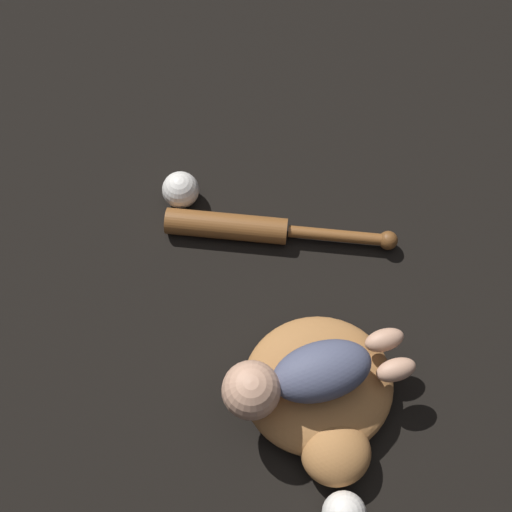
% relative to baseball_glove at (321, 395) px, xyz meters
% --- Properties ---
extents(ground_plane, '(6.00, 6.00, 0.00)m').
position_rel_baseball_glove_xyz_m(ground_plane, '(-0.01, -0.06, -0.04)').
color(ground_plane, black).
extents(baseball_glove, '(0.34, 0.36, 0.09)m').
position_rel_baseball_glove_xyz_m(baseball_glove, '(0.00, 0.00, 0.00)').
color(baseball_glove, '#A8703D').
rests_on(baseball_glove, ground).
extents(baby_figure, '(0.35, 0.16, 0.10)m').
position_rel_baseball_glove_xyz_m(baby_figure, '(0.03, -0.03, 0.09)').
color(baby_figure, '#4C516B').
rests_on(baby_figure, baseball_glove).
extents(baseball_bat, '(0.42, 0.30, 0.06)m').
position_rel_baseball_glove_xyz_m(baseball_bat, '(-0.05, -0.38, -0.02)').
color(baseball_bat, brown).
rests_on(baseball_bat, ground).
extents(baseball, '(0.08, 0.08, 0.08)m').
position_rel_baseball_glove_xyz_m(baseball, '(0.05, -0.52, -0.00)').
color(baseball, white).
rests_on(baseball, ground).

